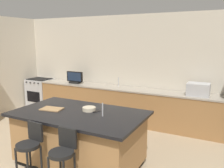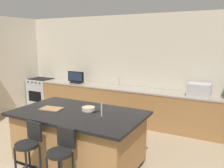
{
  "view_description": "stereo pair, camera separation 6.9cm",
  "coord_description": "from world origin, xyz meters",
  "px_view_note": "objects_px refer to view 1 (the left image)",
  "views": [
    {
      "loc": [
        2.41,
        -1.36,
        2.14
      ],
      "look_at": [
        0.27,
        2.82,
        1.25
      ],
      "focal_mm": 37.96,
      "sensor_mm": 36.0,
      "label": 1
    },
    {
      "loc": [
        2.48,
        -1.32,
        2.14
      ],
      "look_at": [
        0.27,
        2.82,
        1.25
      ],
      "focal_mm": 37.96,
      "sensor_mm": 36.0,
      "label": 2
    }
  ],
  "objects_px": {
    "microwave": "(198,89)",
    "cell_phone": "(96,111)",
    "kitchen_island": "(80,138)",
    "bar_stool_right": "(63,158)",
    "range_oven": "(40,93)",
    "bar_stool_left": "(30,149)",
    "tv_monitor": "(75,78)",
    "fruit_bowl": "(89,109)",
    "cutting_board": "(52,109)"
  },
  "relations": [
    {
      "from": "fruit_bowl",
      "to": "bar_stool_right",
      "type": "bearing_deg",
      "value": -78.46
    },
    {
      "from": "range_oven",
      "to": "bar_stool_left",
      "type": "xyz_separation_m",
      "value": [
        2.83,
        -3.15,
        0.1
      ]
    },
    {
      "from": "microwave",
      "to": "tv_monitor",
      "type": "xyz_separation_m",
      "value": [
        -3.33,
        -0.05,
        0.01
      ]
    },
    {
      "from": "bar_stool_right",
      "to": "range_oven",
      "type": "bearing_deg",
      "value": 135.89
    },
    {
      "from": "range_oven",
      "to": "cell_phone",
      "type": "distance_m",
      "value": 4.01
    },
    {
      "from": "bar_stool_right",
      "to": "fruit_bowl",
      "type": "xyz_separation_m",
      "value": [
        -0.2,
        0.97,
        0.4
      ]
    },
    {
      "from": "range_oven",
      "to": "tv_monitor",
      "type": "height_order",
      "value": "tv_monitor"
    },
    {
      "from": "kitchen_island",
      "to": "bar_stool_right",
      "type": "distance_m",
      "value": 0.87
    },
    {
      "from": "microwave",
      "to": "tv_monitor",
      "type": "height_order",
      "value": "tv_monitor"
    },
    {
      "from": "microwave",
      "to": "fruit_bowl",
      "type": "distance_m",
      "value": 2.63
    },
    {
      "from": "tv_monitor",
      "to": "bar_stool_left",
      "type": "height_order",
      "value": "tv_monitor"
    },
    {
      "from": "tv_monitor",
      "to": "bar_stool_right",
      "type": "distance_m",
      "value": 3.72
    },
    {
      "from": "kitchen_island",
      "to": "cell_phone",
      "type": "height_order",
      "value": "cell_phone"
    },
    {
      "from": "range_oven",
      "to": "microwave",
      "type": "bearing_deg",
      "value": 0.01
    },
    {
      "from": "bar_stool_left",
      "to": "tv_monitor",
      "type": "bearing_deg",
      "value": 118.93
    },
    {
      "from": "cell_phone",
      "to": "cutting_board",
      "type": "distance_m",
      "value": 0.79
    },
    {
      "from": "cutting_board",
      "to": "microwave",
      "type": "bearing_deg",
      "value": 48.61
    },
    {
      "from": "cell_phone",
      "to": "tv_monitor",
      "type": "bearing_deg",
      "value": 149.03
    },
    {
      "from": "microwave",
      "to": "tv_monitor",
      "type": "distance_m",
      "value": 3.33
    },
    {
      "from": "range_oven",
      "to": "bar_stool_right",
      "type": "relative_size",
      "value": 0.97
    },
    {
      "from": "microwave",
      "to": "cell_phone",
      "type": "height_order",
      "value": "microwave"
    },
    {
      "from": "range_oven",
      "to": "fruit_bowl",
      "type": "relative_size",
      "value": 4.03
    },
    {
      "from": "tv_monitor",
      "to": "cell_phone",
      "type": "distance_m",
      "value": 2.87
    },
    {
      "from": "tv_monitor",
      "to": "bar_stool_left",
      "type": "relative_size",
      "value": 0.54
    },
    {
      "from": "microwave",
      "to": "kitchen_island",
      "type": "bearing_deg",
      "value": -124.61
    },
    {
      "from": "fruit_bowl",
      "to": "cutting_board",
      "type": "relative_size",
      "value": 0.62
    },
    {
      "from": "bar_stool_left",
      "to": "bar_stool_right",
      "type": "relative_size",
      "value": 0.99
    },
    {
      "from": "tv_monitor",
      "to": "kitchen_island",
      "type": "bearing_deg",
      "value": -52.68
    },
    {
      "from": "fruit_bowl",
      "to": "kitchen_island",
      "type": "bearing_deg",
      "value": -123.88
    },
    {
      "from": "cutting_board",
      "to": "fruit_bowl",
      "type": "bearing_deg",
      "value": 20.97
    },
    {
      "from": "kitchen_island",
      "to": "bar_stool_right",
      "type": "height_order",
      "value": "bar_stool_right"
    },
    {
      "from": "kitchen_island",
      "to": "range_oven",
      "type": "xyz_separation_m",
      "value": [
        -3.12,
        2.32,
        -0.02
      ]
    },
    {
      "from": "kitchen_island",
      "to": "range_oven",
      "type": "distance_m",
      "value": 3.88
    },
    {
      "from": "fruit_bowl",
      "to": "microwave",
      "type": "bearing_deg",
      "value": 55.34
    },
    {
      "from": "kitchen_island",
      "to": "bar_stool_right",
      "type": "bearing_deg",
      "value": -69.57
    },
    {
      "from": "cutting_board",
      "to": "cell_phone",
      "type": "bearing_deg",
      "value": 18.81
    },
    {
      "from": "range_oven",
      "to": "bar_stool_right",
      "type": "bearing_deg",
      "value": -42.49
    },
    {
      "from": "bar_stool_right",
      "to": "fruit_bowl",
      "type": "relative_size",
      "value": 4.14
    },
    {
      "from": "range_oven",
      "to": "bar_stool_right",
      "type": "distance_m",
      "value": 4.64
    },
    {
      "from": "microwave",
      "to": "fruit_bowl",
      "type": "bearing_deg",
      "value": -124.66
    },
    {
      "from": "range_oven",
      "to": "bar_stool_left",
      "type": "relative_size",
      "value": 0.98
    },
    {
      "from": "microwave",
      "to": "cell_phone",
      "type": "bearing_deg",
      "value": -122.45
    },
    {
      "from": "tv_monitor",
      "to": "range_oven",
      "type": "bearing_deg",
      "value": 177.91
    },
    {
      "from": "range_oven",
      "to": "bar_stool_left",
      "type": "height_order",
      "value": "bar_stool_left"
    },
    {
      "from": "bar_stool_right",
      "to": "cell_phone",
      "type": "relative_size",
      "value": 6.33
    },
    {
      "from": "range_oven",
      "to": "cell_phone",
      "type": "relative_size",
      "value": 6.16
    },
    {
      "from": "kitchen_island",
      "to": "cutting_board",
      "type": "distance_m",
      "value": 0.7
    },
    {
      "from": "tv_monitor",
      "to": "cutting_board",
      "type": "bearing_deg",
      "value": -62.66
    },
    {
      "from": "kitchen_island",
      "to": "microwave",
      "type": "xyz_separation_m",
      "value": [
        1.6,
        2.32,
        0.57
      ]
    },
    {
      "from": "cell_phone",
      "to": "cutting_board",
      "type": "bearing_deg",
      "value": -145.38
    }
  ]
}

